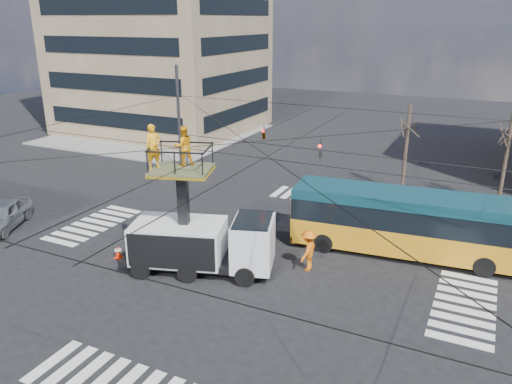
% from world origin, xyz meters
% --- Properties ---
extents(ground, '(120.00, 120.00, 0.00)m').
position_xyz_m(ground, '(0.00, 0.00, 0.00)').
color(ground, black).
rests_on(ground, ground).
extents(sidewalk_nw, '(18.00, 18.00, 0.12)m').
position_xyz_m(sidewalk_nw, '(-21.00, 21.00, 0.06)').
color(sidewalk_nw, slate).
rests_on(sidewalk_nw, ground).
extents(crosswalks, '(22.40, 22.40, 0.02)m').
position_xyz_m(crosswalks, '(0.00, 0.00, 0.01)').
color(crosswalks, silver).
rests_on(crosswalks, ground).
extents(overhead_network, '(24.24, 24.24, 8.00)m').
position_xyz_m(overhead_network, '(-0.07, 0.40, 4.29)').
color(overhead_network, '#2D2D30').
rests_on(overhead_network, ground).
extents(tree_a, '(2.00, 2.00, 6.00)m').
position_xyz_m(tree_a, '(5.00, 13.50, 4.63)').
color(tree_a, '#382B21').
rests_on(tree_a, ground).
extents(tree_b, '(2.00, 2.00, 6.00)m').
position_xyz_m(tree_b, '(11.00, 13.50, 4.63)').
color(tree_b, '#382B21').
rests_on(tree_b, ground).
extents(utility_truck, '(7.37, 4.33, 6.97)m').
position_xyz_m(utility_truck, '(-1.42, -2.02, 2.18)').
color(utility_truck, black).
rests_on(utility_truck, ground).
extents(city_bus, '(11.79, 3.72, 3.20)m').
position_xyz_m(city_bus, '(6.98, 3.91, 1.72)').
color(city_bus, orange).
rests_on(city_bus, ground).
extents(traffic_cone, '(0.36, 0.36, 0.66)m').
position_xyz_m(traffic_cone, '(-5.86, -2.74, 0.33)').
color(traffic_cone, red).
rests_on(traffic_cone, ground).
extents(worker_ground, '(0.79, 1.07, 1.69)m').
position_xyz_m(worker_ground, '(-5.69, -0.50, 0.84)').
color(worker_ground, '#F93E0F').
rests_on(worker_ground, ground).
extents(flagger, '(0.82, 1.35, 2.02)m').
position_xyz_m(flagger, '(3.04, 0.16, 1.01)').
color(flagger, '#E15F0E').
rests_on(flagger, ground).
extents(parked_car_a, '(3.51, 4.89, 1.55)m').
position_xyz_m(parked_car_a, '(-14.23, -2.59, 0.77)').
color(parked_car_a, slate).
rests_on(parked_car_a, ground).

